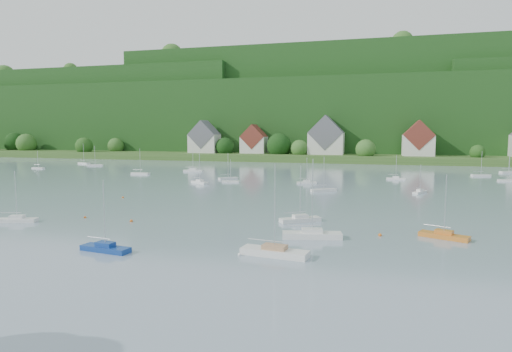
{
  "coord_description": "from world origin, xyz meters",
  "views": [
    {
      "loc": [
        27.42,
        -17.5,
        13.89
      ],
      "look_at": [
        2.15,
        75.0,
        4.0
      ],
      "focal_mm": 30.88,
      "sensor_mm": 36.0,
      "label": 1
    }
  ],
  "objects_px": {
    "near_sailboat_1": "(105,248)",
    "near_sailboat_0": "(17,219)",
    "near_sailboat_3": "(300,219)",
    "near_sailboat_2": "(275,251)",
    "near_sailboat_5": "(444,235)",
    "near_sailboat_4": "(312,234)"
  },
  "relations": [
    {
      "from": "near_sailboat_0",
      "to": "near_sailboat_2",
      "type": "xyz_separation_m",
      "value": [
        41.98,
        -7.4,
        0.08
      ]
    },
    {
      "from": "near_sailboat_0",
      "to": "near_sailboat_1",
      "type": "xyz_separation_m",
      "value": [
        22.71,
        -10.78,
        0.02
      ]
    },
    {
      "from": "near_sailboat_0",
      "to": "near_sailboat_2",
      "type": "distance_m",
      "value": 42.63
    },
    {
      "from": "near_sailboat_0",
      "to": "near_sailboat_5",
      "type": "relative_size",
      "value": 0.94
    },
    {
      "from": "near_sailboat_2",
      "to": "near_sailboat_5",
      "type": "xyz_separation_m",
      "value": [
        19.39,
        13.56,
        -0.06
      ]
    },
    {
      "from": "near_sailboat_5",
      "to": "near_sailboat_2",
      "type": "bearing_deg",
      "value": -120.64
    },
    {
      "from": "near_sailboat_0",
      "to": "near_sailboat_1",
      "type": "bearing_deg",
      "value": -42.4
    },
    {
      "from": "near_sailboat_3",
      "to": "near_sailboat_2",
      "type": "bearing_deg",
      "value": -123.0
    },
    {
      "from": "near_sailboat_0",
      "to": "near_sailboat_4",
      "type": "height_order",
      "value": "near_sailboat_4"
    },
    {
      "from": "near_sailboat_0",
      "to": "near_sailboat_3",
      "type": "height_order",
      "value": "near_sailboat_3"
    },
    {
      "from": "near_sailboat_1",
      "to": "near_sailboat_2",
      "type": "distance_m",
      "value": 19.57
    },
    {
      "from": "near_sailboat_2",
      "to": "near_sailboat_3",
      "type": "bearing_deg",
      "value": 98.66
    },
    {
      "from": "near_sailboat_2",
      "to": "near_sailboat_5",
      "type": "height_order",
      "value": "near_sailboat_2"
    },
    {
      "from": "near_sailboat_1",
      "to": "near_sailboat_0",
      "type": "bearing_deg",
      "value": 162.39
    },
    {
      "from": "near_sailboat_0",
      "to": "near_sailboat_5",
      "type": "bearing_deg",
      "value": -11.28
    },
    {
      "from": "near_sailboat_5",
      "to": "near_sailboat_4",
      "type": "bearing_deg",
      "value": -140.79
    },
    {
      "from": "near_sailboat_0",
      "to": "near_sailboat_2",
      "type": "height_order",
      "value": "near_sailboat_2"
    },
    {
      "from": "near_sailboat_1",
      "to": "near_sailboat_4",
      "type": "bearing_deg",
      "value": 37.34
    },
    {
      "from": "near_sailboat_2",
      "to": "near_sailboat_3",
      "type": "xyz_separation_m",
      "value": [
        -0.33,
        19.02,
        -0.05
      ]
    },
    {
      "from": "near_sailboat_0",
      "to": "near_sailboat_3",
      "type": "distance_m",
      "value": 43.24
    },
    {
      "from": "near_sailboat_4",
      "to": "near_sailboat_1",
      "type": "bearing_deg",
      "value": -162.46
    },
    {
      "from": "near_sailboat_4",
      "to": "near_sailboat_5",
      "type": "xyz_separation_m",
      "value": [
        16.52,
        4.37,
        -0.06
      ]
    }
  ]
}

